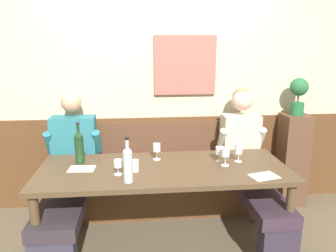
{
  "coord_description": "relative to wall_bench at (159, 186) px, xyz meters",
  "views": [
    {
      "loc": [
        -0.21,
        -2.34,
        1.74
      ],
      "look_at": [
        0.06,
        0.45,
        1.03
      ],
      "focal_mm": 34.38,
      "sensor_mm": 36.0,
      "label": 1
    }
  ],
  "objects": [
    {
      "name": "wine_glass_mid_left",
      "position": [
        0.52,
        -0.68,
        0.58
      ],
      "size": [
        0.07,
        0.07,
        0.15
      ],
      "color": "silver",
      "rests_on": "dining_table"
    },
    {
      "name": "wine_glass_left_end",
      "position": [
        0.66,
        -0.6,
        0.58
      ],
      "size": [
        0.07,
        0.07,
        0.16
      ],
      "color": "silver",
      "rests_on": "dining_table"
    },
    {
      "name": "wine_glass_by_bottle",
      "position": [
        0.5,
        -0.57,
        0.56
      ],
      "size": [
        0.08,
        0.08,
        0.13
      ],
      "color": "silver",
      "rests_on": "dining_table"
    },
    {
      "name": "tasting_sheet_left_guest",
      "position": [
        0.76,
        -0.93,
        0.47
      ],
      "size": [
        0.24,
        0.2,
        0.0
      ],
      "primitive_type": "cube",
      "rotation": [
        0.0,
        0.0,
        0.25
      ],
      "color": "white",
      "rests_on": "dining_table"
    },
    {
      "name": "room_wall_back",
      "position": [
        0.0,
        0.26,
        1.12
      ],
      "size": [
        6.8,
        0.12,
        2.8
      ],
      "color": "beige",
      "rests_on": "ground"
    },
    {
      "name": "potted_plant",
      "position": [
        1.48,
        0.03,
        0.97
      ],
      "size": [
        0.19,
        0.19,
        0.39
      ],
      "color": "#1F6333",
      "rests_on": "corner_pedestal"
    },
    {
      "name": "wood_wainscot_panel",
      "position": [
        0.0,
        0.21,
        0.21
      ],
      "size": [
        6.8,
        0.03,
        0.98
      ],
      "primitive_type": "cube",
      "color": "#56361D",
      "rests_on": "ground"
    },
    {
      "name": "person_center_left_seat",
      "position": [
        -0.84,
        -0.35,
        0.35
      ],
      "size": [
        0.54,
        1.23,
        1.32
      ],
      "color": "#323040",
      "rests_on": "ground"
    },
    {
      "name": "corner_pedestal",
      "position": [
        1.48,
        0.03,
        0.23
      ],
      "size": [
        0.28,
        0.28,
        1.02
      ],
      "primitive_type": "cube",
      "color": "brown",
      "rests_on": "ground"
    },
    {
      "name": "wine_bottle_amber_mid",
      "position": [
        -0.29,
        -0.94,
        0.62
      ],
      "size": [
        0.07,
        0.07,
        0.35
      ],
      "color": "#B4C6C4",
      "rests_on": "dining_table"
    },
    {
      "name": "dining_table",
      "position": [
        0.0,
        -0.67,
        0.39
      ],
      "size": [
        2.06,
        0.79,
        0.75
      ],
      "color": "#4C3926",
      "rests_on": "ground"
    },
    {
      "name": "tasting_sheet_right_guest",
      "position": [
        -0.67,
        -0.64,
        0.47
      ],
      "size": [
        0.22,
        0.16,
        0.0
      ],
      "primitive_type": "cube",
      "rotation": [
        0.0,
        0.0,
        -0.07
      ],
      "color": "white",
      "rests_on": "dining_table"
    },
    {
      "name": "person_center_right_seat",
      "position": [
        0.86,
        -0.33,
        0.37
      ],
      "size": [
        0.48,
        1.24,
        1.32
      ],
      "color": "#2E2535",
      "rests_on": "ground"
    },
    {
      "name": "water_tumbler_right",
      "position": [
        -0.24,
        -0.73,
        0.52
      ],
      "size": [
        0.06,
        0.06,
        0.09
      ],
      "primitive_type": "cylinder",
      "color": "silver",
      "rests_on": "dining_table"
    },
    {
      "name": "wall_bench",
      "position": [
        0.0,
        0.0,
        0.0
      ],
      "size": [
        2.36,
        0.42,
        0.94
      ],
      "color": "#56361D",
      "rests_on": "ground"
    },
    {
      "name": "wine_glass_near_bucket",
      "position": [
        -0.37,
        -0.79,
        0.56
      ],
      "size": [
        0.06,
        0.06,
        0.12
      ],
      "color": "silver",
      "rests_on": "dining_table"
    },
    {
      "name": "wine_glass_center_rear",
      "position": [
        -0.05,
        -0.48,
        0.58
      ],
      "size": [
        0.07,
        0.07,
        0.15
      ],
      "color": "silver",
      "rests_on": "dining_table"
    },
    {
      "name": "wine_bottle_clear_water",
      "position": [
        -0.71,
        -0.49,
        0.62
      ],
      "size": [
        0.08,
        0.08,
        0.36
      ],
      "color": "#1A381D",
      "rests_on": "dining_table"
    }
  ]
}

